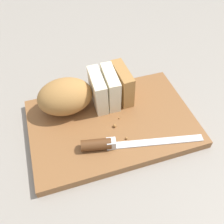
# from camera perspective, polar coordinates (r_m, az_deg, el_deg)

# --- Properties ---
(ground_plane) EXTENTS (3.00, 3.00, 0.00)m
(ground_plane) POSITION_cam_1_polar(r_m,az_deg,el_deg) (0.61, 0.00, -3.16)
(ground_plane) COLOR gray
(cutting_board) EXTENTS (0.39, 0.26, 0.02)m
(cutting_board) POSITION_cam_1_polar(r_m,az_deg,el_deg) (0.61, 0.00, -2.55)
(cutting_board) COLOR brown
(cutting_board) RESTS_ON ground_plane
(bread_loaf) EXTENTS (0.23, 0.10, 0.09)m
(bread_loaf) POSITION_cam_1_polar(r_m,az_deg,el_deg) (0.61, -6.62, 4.37)
(bread_loaf) COLOR #A8753D
(bread_loaf) RESTS_ON cutting_board
(bread_knife) EXTENTS (0.27, 0.07, 0.02)m
(bread_knife) POSITION_cam_1_polar(r_m,az_deg,el_deg) (0.54, -0.50, -7.27)
(bread_knife) COLOR silver
(bread_knife) RESTS_ON cutting_board
(crumb_near_knife) EXTENTS (0.01, 0.01, 0.01)m
(crumb_near_knife) POSITION_cam_1_polar(r_m,az_deg,el_deg) (0.58, 0.52, -3.18)
(crumb_near_knife) COLOR #996633
(crumb_near_knife) RESTS_ON cutting_board
(crumb_near_loaf) EXTENTS (0.01, 0.01, 0.01)m
(crumb_near_loaf) POSITION_cam_1_polar(r_m,az_deg,el_deg) (0.56, 3.31, -6.00)
(crumb_near_loaf) COLOR #996633
(crumb_near_loaf) RESTS_ON cutting_board
(crumb_stray_left) EXTENTS (0.00, 0.00, 0.00)m
(crumb_stray_left) POSITION_cam_1_polar(r_m,az_deg,el_deg) (0.60, 1.64, -1.45)
(crumb_stray_left) COLOR #996633
(crumb_stray_left) RESTS_ON cutting_board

